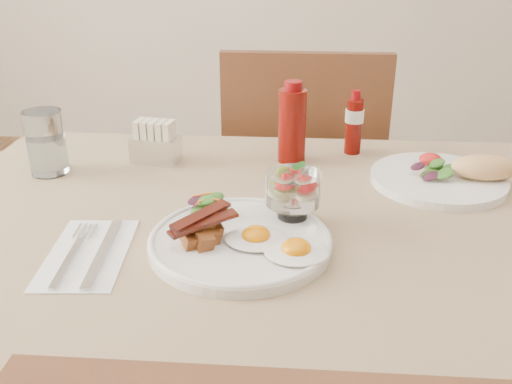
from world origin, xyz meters
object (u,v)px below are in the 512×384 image
object	(u,v)px
table	(304,272)
chair_far	(302,188)
ketchup_bottle	(292,124)
hot_sauce_bottle	(354,123)
water_glass	(47,146)
main_plate	(240,242)
sugar_caddy	(156,144)
fruit_cup	(293,189)
second_plate	(449,175)

from	to	relation	value
table	chair_far	distance (m)	0.68
ketchup_bottle	hot_sauce_bottle	distance (m)	0.14
water_glass	main_plate	bearing A→B (deg)	-33.25
chair_far	water_glass	xyz separation A→B (m)	(-0.51, -0.47, 0.28)
hot_sauce_bottle	sugar_caddy	bearing A→B (deg)	-168.44
fruit_cup	water_glass	world-z (taller)	water_glass
table	chair_far	xyz separation A→B (m)	(0.00, 0.66, -0.14)
fruit_cup	second_plate	distance (m)	0.36
table	water_glass	distance (m)	0.56
chair_far	ketchup_bottle	size ratio (longest dim) A/B	5.49
second_plate	water_glass	distance (m)	0.78
table	sugar_caddy	size ratio (longest dim) A/B	12.69
sugar_caddy	main_plate	bearing A→B (deg)	-48.94
table	main_plate	world-z (taller)	main_plate
table	ketchup_bottle	distance (m)	0.34
sugar_caddy	water_glass	bearing A→B (deg)	-150.18
main_plate	water_glass	xyz separation A→B (m)	(-0.41, 0.27, 0.05)
table	main_plate	xyz separation A→B (m)	(-0.10, -0.07, 0.10)
hot_sauce_bottle	water_glass	size ratio (longest dim) A/B	1.09
fruit_cup	second_plate	size ratio (longest dim) A/B	0.33
fruit_cup	table	bearing A→B (deg)	-5.05
second_plate	ketchup_bottle	xyz separation A→B (m)	(-0.30, 0.10, 0.06)
fruit_cup	hot_sauce_bottle	size ratio (longest dim) A/B	0.65
second_plate	hot_sauce_bottle	world-z (taller)	hot_sauce_bottle
second_plate	hot_sauce_bottle	bearing A→B (deg)	137.52
fruit_cup	ketchup_bottle	size ratio (longest dim) A/B	0.54
chair_far	second_plate	xyz separation A→B (m)	(0.27, -0.47, 0.24)
ketchup_bottle	table	bearing A→B (deg)	-84.29
fruit_cup	hot_sauce_bottle	distance (m)	0.37
fruit_cup	ketchup_bottle	xyz separation A→B (m)	(-0.01, 0.29, 0.01)
second_plate	main_plate	bearing A→B (deg)	-144.23
chair_far	ketchup_bottle	distance (m)	0.48
table	fruit_cup	bearing A→B (deg)	174.95
ketchup_bottle	main_plate	bearing A→B (deg)	-101.06
main_plate	water_glass	world-z (taller)	water_glass
main_plate	ketchup_bottle	size ratio (longest dim) A/B	1.65
ketchup_bottle	fruit_cup	bearing A→B (deg)	-88.76
main_plate	ketchup_bottle	world-z (taller)	ketchup_bottle
ketchup_bottle	sugar_caddy	xyz separation A→B (m)	(-0.28, -0.03, -0.04)
second_plate	fruit_cup	bearing A→B (deg)	-146.85
main_plate	second_plate	size ratio (longest dim) A/B	1.01
main_plate	hot_sauce_bottle	world-z (taller)	hot_sauce_bottle
ketchup_bottle	water_glass	bearing A→B (deg)	-168.21
chair_far	fruit_cup	world-z (taller)	chair_far
fruit_cup	water_glass	bearing A→B (deg)	158.53
chair_far	second_plate	distance (m)	0.59
sugar_caddy	water_glass	distance (m)	0.21
main_plate	water_glass	distance (m)	0.49
main_plate	fruit_cup	bearing A→B (deg)	44.27
chair_far	second_plate	world-z (taller)	chair_far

